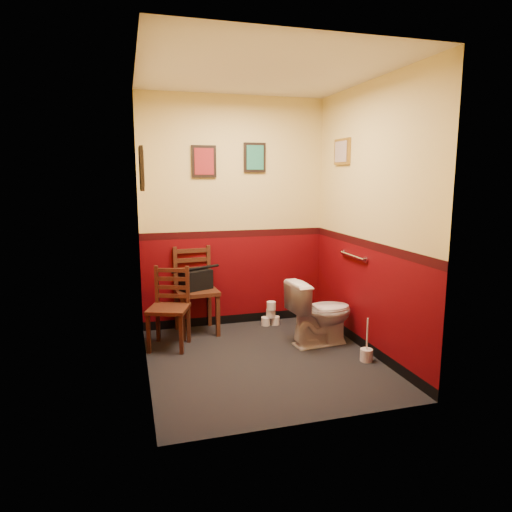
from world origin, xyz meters
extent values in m
cube|color=black|center=(0.00, 0.00, 0.00)|extent=(2.20, 2.40, 0.00)
cube|color=silver|center=(0.00, 0.00, 2.70)|extent=(2.20, 2.40, 0.00)
cube|color=#550408|center=(0.00, 1.20, 1.35)|extent=(2.20, 0.00, 2.70)
cube|color=#550408|center=(0.00, -1.20, 1.35)|extent=(2.20, 0.00, 2.70)
cube|color=#550408|center=(-1.10, 0.00, 1.35)|extent=(0.00, 2.40, 2.70)
cube|color=#550408|center=(1.10, 0.00, 1.35)|extent=(0.00, 2.40, 2.70)
cylinder|color=silver|center=(1.07, 0.25, 0.95)|extent=(0.03, 0.50, 0.03)
cylinder|color=silver|center=(1.09, 0.00, 0.95)|extent=(0.02, 0.06, 0.06)
cylinder|color=silver|center=(1.09, 0.50, 0.95)|extent=(0.02, 0.06, 0.06)
cube|color=black|center=(-0.35, 1.18, 1.95)|extent=(0.28, 0.03, 0.36)
cube|color=maroon|center=(-0.35, 1.17, 1.95)|extent=(0.22, 0.01, 0.30)
cube|color=black|center=(0.25, 1.18, 2.00)|extent=(0.26, 0.03, 0.34)
cube|color=#267A5F|center=(0.25, 1.17, 2.00)|extent=(0.20, 0.01, 0.28)
cube|color=black|center=(-1.08, 0.10, 1.85)|extent=(0.03, 0.30, 0.38)
cube|color=#A18D7E|center=(-1.07, 0.10, 1.85)|extent=(0.01, 0.24, 0.31)
cube|color=olive|center=(1.08, 0.60, 2.05)|extent=(0.03, 0.34, 0.28)
cube|color=#A18D7E|center=(1.07, 0.60, 2.05)|extent=(0.01, 0.28, 0.22)
imported|color=white|center=(0.72, 0.27, 0.35)|extent=(0.74, 0.46, 0.69)
cylinder|color=silver|center=(0.97, -0.29, 0.06)|extent=(0.12, 0.12, 0.12)
cylinder|color=silver|center=(0.97, -0.29, 0.26)|extent=(0.02, 0.02, 0.35)
cube|color=#522918|center=(-0.85, 0.60, 0.42)|extent=(0.51, 0.51, 0.04)
cube|color=#522918|center=(-1.07, 0.50, 0.21)|extent=(0.05, 0.05, 0.42)
cube|color=#522918|center=(-0.95, 0.81, 0.21)|extent=(0.05, 0.05, 0.42)
cube|color=#522918|center=(-0.75, 0.38, 0.21)|extent=(0.05, 0.05, 0.42)
cube|color=#522918|center=(-0.63, 0.70, 0.21)|extent=(0.05, 0.05, 0.42)
cube|color=#522918|center=(-0.95, 0.82, 0.63)|extent=(0.05, 0.04, 0.42)
cube|color=#522918|center=(-0.63, 0.70, 0.63)|extent=(0.05, 0.04, 0.42)
cube|color=#522918|center=(-0.79, 0.76, 0.52)|extent=(0.31, 0.13, 0.04)
cube|color=#522918|center=(-0.79, 0.76, 0.61)|extent=(0.31, 0.13, 0.04)
cube|color=#522918|center=(-0.79, 0.76, 0.70)|extent=(0.31, 0.13, 0.04)
cube|color=#522918|center=(-0.79, 0.76, 0.80)|extent=(0.31, 0.13, 0.04)
cube|color=#522918|center=(-0.50, 0.98, 0.49)|extent=(0.49, 0.49, 0.04)
cube|color=#522918|center=(-0.68, 0.77, 0.25)|extent=(0.05, 0.05, 0.49)
cube|color=#522918|center=(-0.71, 1.16, 0.25)|extent=(0.05, 0.05, 0.49)
cube|color=#522918|center=(-0.29, 0.80, 0.25)|extent=(0.05, 0.05, 0.49)
cube|color=#522918|center=(-0.32, 1.19, 0.25)|extent=(0.05, 0.05, 0.49)
cube|color=#522918|center=(-0.71, 1.17, 0.74)|extent=(0.05, 0.04, 0.49)
cube|color=#522918|center=(-0.32, 1.19, 0.74)|extent=(0.05, 0.04, 0.49)
cube|color=#522918|center=(-0.51, 1.18, 0.60)|extent=(0.37, 0.05, 0.05)
cube|color=#522918|center=(-0.51, 1.18, 0.71)|extent=(0.37, 0.05, 0.05)
cube|color=#522918|center=(-0.51, 1.18, 0.82)|extent=(0.37, 0.05, 0.05)
cube|color=#522918|center=(-0.51, 1.18, 0.93)|extent=(0.37, 0.05, 0.05)
cube|color=black|center=(-0.50, 0.98, 0.62)|extent=(0.39, 0.31, 0.22)
cylinder|color=black|center=(-0.50, 0.98, 0.76)|extent=(0.29, 0.15, 0.03)
cylinder|color=silver|center=(0.34, 1.01, 0.05)|extent=(0.11, 0.11, 0.10)
cylinder|color=silver|center=(0.46, 1.01, 0.05)|extent=(0.11, 0.11, 0.10)
cylinder|color=silver|center=(0.40, 1.00, 0.15)|extent=(0.11, 0.11, 0.10)
cylinder|color=silver|center=(0.40, 0.98, 0.25)|extent=(0.11, 0.11, 0.10)
camera|label=1|loc=(-1.23, -4.06, 1.79)|focal=32.00mm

